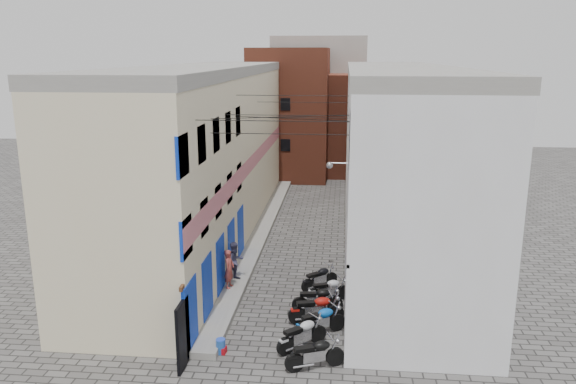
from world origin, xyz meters
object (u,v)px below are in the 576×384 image
(motorcycle_a, at_px, (315,352))
(motorcycle_b, at_px, (302,333))
(motorcycle_c, at_px, (320,320))
(water_jug_far, at_px, (221,346))
(motorcycle_g, at_px, (320,277))
(motorcycle_e, at_px, (318,298))
(motorcycle_f, at_px, (329,288))
(water_jug_near, at_px, (221,347))
(motorcycle_d, at_px, (316,308))
(person_b, at_px, (235,261))
(red_crate, at_px, (221,350))
(person_a, at_px, (229,269))

(motorcycle_a, height_order, motorcycle_b, motorcycle_b)
(motorcycle_c, relative_size, water_jug_far, 4.11)
(motorcycle_b, height_order, motorcycle_g, motorcycle_b)
(water_jug_far, bearing_deg, motorcycle_e, 47.75)
(motorcycle_b, distance_m, motorcycle_f, 3.92)
(water_jug_near, bearing_deg, water_jug_far, 90.00)
(motorcycle_d, bearing_deg, water_jug_far, -65.39)
(motorcycle_e, distance_m, person_b, 4.25)
(motorcycle_d, xyz_separation_m, person_b, (-3.59, 3.09, 0.48))
(motorcycle_c, bearing_deg, motorcycle_g, 150.95)
(motorcycle_d, relative_size, red_crate, 5.81)
(motorcycle_a, distance_m, red_crate, 3.24)
(water_jug_near, bearing_deg, motorcycle_g, 61.60)
(motorcycle_c, height_order, motorcycle_g, motorcycle_c)
(water_jug_far, bearing_deg, person_b, 95.96)
(motorcycle_f, height_order, water_jug_far, motorcycle_f)
(motorcycle_d, bearing_deg, motorcycle_f, 154.34)
(motorcycle_a, distance_m, motorcycle_f, 5.03)
(motorcycle_f, bearing_deg, red_crate, -58.44)
(motorcycle_b, bearing_deg, motorcycle_f, 126.90)
(motorcycle_d, height_order, water_jug_near, motorcycle_d)
(motorcycle_g, bearing_deg, person_a, -119.11)
(person_b, height_order, red_crate, person_b)
(red_crate, bearing_deg, water_jug_near, 0.00)
(motorcycle_a, distance_m, motorcycle_b, 1.28)
(motorcycle_f, distance_m, person_a, 4.12)
(motorcycle_c, bearing_deg, water_jug_far, -96.21)
(motorcycle_a, relative_size, motorcycle_d, 0.94)
(motorcycle_g, distance_m, red_crate, 6.31)
(motorcycle_f, xyz_separation_m, motorcycle_g, (-0.41, 1.14, 0.01))
(motorcycle_b, bearing_deg, water_jug_far, -120.82)
(motorcycle_b, xyz_separation_m, motorcycle_g, (0.35, 4.99, -0.05))
(motorcycle_a, height_order, person_b, person_b)
(water_jug_near, height_order, water_jug_far, water_jug_far)
(motorcycle_d, bearing_deg, person_b, -145.00)
(motorcycle_a, bearing_deg, person_b, -170.44)
(motorcycle_a, distance_m, motorcycle_g, 6.17)
(motorcycle_e, xyz_separation_m, person_b, (-3.59, 2.20, 0.52))
(motorcycle_c, xyz_separation_m, person_b, (-3.78, 3.98, 0.50))
(motorcycle_c, xyz_separation_m, motorcycle_g, (-0.20, 3.97, -0.05))
(motorcycle_b, xyz_separation_m, water_jug_far, (-2.65, -0.52, -0.34))
(motorcycle_f, xyz_separation_m, red_crate, (-3.40, -4.40, -0.42))
(red_crate, bearing_deg, motorcycle_e, 47.99)
(motorcycle_b, relative_size, water_jug_near, 4.25)
(person_a, xyz_separation_m, water_jug_near, (0.66, -4.74, -0.82))
(motorcycle_a, relative_size, motorcycle_b, 0.98)
(motorcycle_b, height_order, motorcycle_f, motorcycle_b)
(motorcycle_d, relative_size, water_jug_near, 4.42)
(person_b, distance_m, water_jug_far, 5.62)
(motorcycle_a, bearing_deg, motorcycle_f, 155.57)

